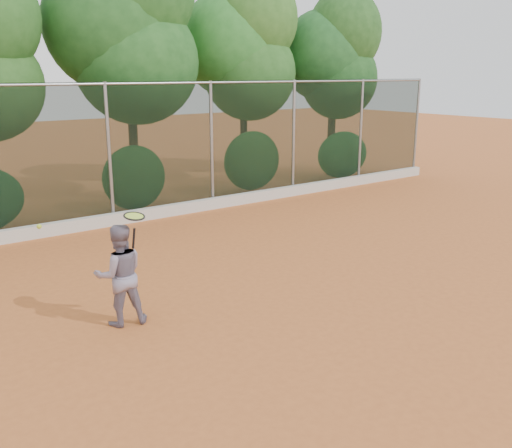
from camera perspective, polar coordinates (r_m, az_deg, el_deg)
ground at (r=9.25m, az=3.79°, el=-8.79°), size 80.00×80.00×0.00m
concrete_curb at (r=14.76m, az=-13.78°, el=0.51°), size 24.00×0.20×0.30m
tennis_player at (r=8.80m, az=-13.46°, el=-4.98°), size 0.87×0.75×1.56m
chainlink_fence at (r=14.61m, az=-14.48°, el=7.15°), size 24.09×0.09×3.50m
foliage_backdrop at (r=16.17m, az=-19.82°, el=16.52°), size 23.70×3.63×7.55m
tennis_racket at (r=8.48m, az=-12.09°, el=0.51°), size 0.37×0.37×0.55m
tennis_ball_in_flight at (r=7.57m, az=-20.87°, el=-0.24°), size 0.06×0.06×0.06m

